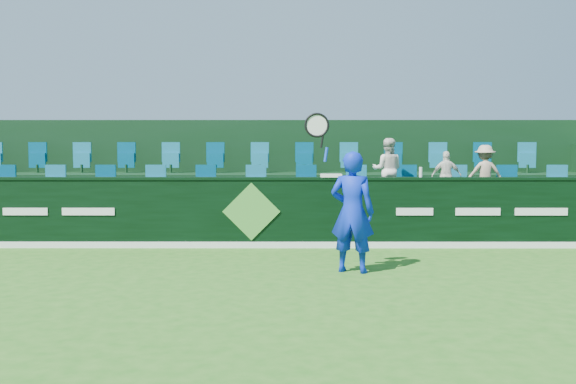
{
  "coord_description": "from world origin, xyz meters",
  "views": [
    {
      "loc": [
        0.73,
        -8.21,
        1.93
      ],
      "look_at": [
        0.7,
        2.8,
        1.15
      ],
      "focal_mm": 40.0,
      "sensor_mm": 36.0,
      "label": 1
    }
  ],
  "objects_px": {
    "spectator_middle": "(446,176)",
    "drinks_bottle": "(421,172)",
    "spectator_right": "(485,173)",
    "towel": "(331,176)",
    "tennis_player": "(352,211)",
    "spectator_left": "(388,170)"
  },
  "relations": [
    {
      "from": "spectator_middle",
      "to": "spectator_left",
      "type": "bearing_deg",
      "value": 6.1
    },
    {
      "from": "tennis_player",
      "to": "spectator_middle",
      "type": "relative_size",
      "value": 2.37
    },
    {
      "from": "towel",
      "to": "drinks_bottle",
      "type": "height_order",
      "value": "drinks_bottle"
    },
    {
      "from": "tennis_player",
      "to": "drinks_bottle",
      "type": "height_order",
      "value": "tennis_player"
    },
    {
      "from": "spectator_middle",
      "to": "spectator_right",
      "type": "distance_m",
      "value": 0.8
    },
    {
      "from": "spectator_left",
      "to": "towel",
      "type": "relative_size",
      "value": 3.24
    },
    {
      "from": "tennis_player",
      "to": "spectator_middle",
      "type": "height_order",
      "value": "tennis_player"
    },
    {
      "from": "spectator_right",
      "to": "towel",
      "type": "height_order",
      "value": "spectator_right"
    },
    {
      "from": "spectator_right",
      "to": "drinks_bottle",
      "type": "xyz_separation_m",
      "value": [
        -1.56,
        -1.12,
        0.06
      ]
    },
    {
      "from": "tennis_player",
      "to": "spectator_left",
      "type": "xyz_separation_m",
      "value": [
        1.08,
        3.56,
        0.51
      ]
    },
    {
      "from": "towel",
      "to": "drinks_bottle",
      "type": "relative_size",
      "value": 2.09
    },
    {
      "from": "spectator_left",
      "to": "towel",
      "type": "height_order",
      "value": "spectator_left"
    },
    {
      "from": "drinks_bottle",
      "to": "towel",
      "type": "bearing_deg",
      "value": 180.0
    },
    {
      "from": "spectator_middle",
      "to": "drinks_bottle",
      "type": "xyz_separation_m",
      "value": [
        -0.77,
        -1.12,
        0.13
      ]
    },
    {
      "from": "drinks_bottle",
      "to": "spectator_left",
      "type": "bearing_deg",
      "value": 112.44
    },
    {
      "from": "spectator_right",
      "to": "towel",
      "type": "distance_m",
      "value": 3.46
    },
    {
      "from": "spectator_middle",
      "to": "tennis_player",
      "type": "bearing_deg",
      "value": 63.09
    },
    {
      "from": "tennis_player",
      "to": "spectator_right",
      "type": "xyz_separation_m",
      "value": [
        3.11,
        3.56,
        0.44
      ]
    },
    {
      "from": "tennis_player",
      "to": "drinks_bottle",
      "type": "xyz_separation_m",
      "value": [
        1.54,
        2.44,
        0.5
      ]
    },
    {
      "from": "spectator_middle",
      "to": "drinks_bottle",
      "type": "height_order",
      "value": "spectator_middle"
    },
    {
      "from": "spectator_left",
      "to": "spectator_right",
      "type": "xyz_separation_m",
      "value": [
        2.02,
        0.0,
        -0.07
      ]
    },
    {
      "from": "spectator_middle",
      "to": "spectator_right",
      "type": "xyz_separation_m",
      "value": [
        0.8,
        0.0,
        0.06
      ]
    }
  ]
}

